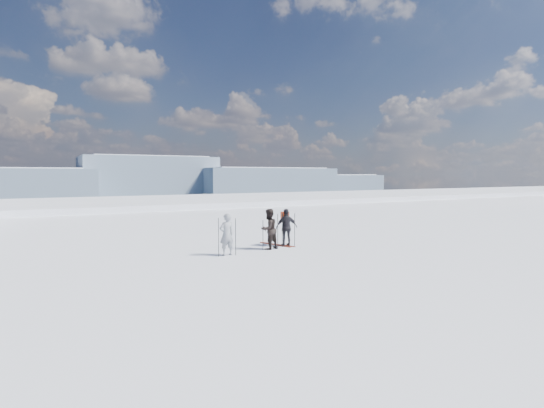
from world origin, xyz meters
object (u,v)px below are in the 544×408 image
Objects in this scene: skier_grey at (227,235)px; skier_dark at (269,229)px; skis_loose at (277,245)px; skier_pack at (287,228)px.

skier_grey is 1.93m from skier_dark.
skier_grey is at bearing -157.95° from skis_loose.
skier_dark is at bearing -175.41° from skier_grey.
skier_dark reaches higher than skier_pack.
skis_loose is at bearing -154.79° from skier_dark.
skier_grey is at bearing -7.93° from skier_dark.
skier_pack is 0.91× the size of skis_loose.
skier_grey is 0.91× the size of skis_loose.
skier_pack is (0.97, 0.28, -0.03)m from skier_dark.
skis_loose is (0.76, 0.73, -0.77)m from skier_dark.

